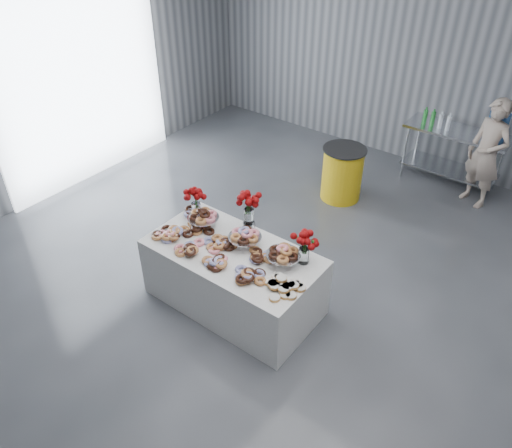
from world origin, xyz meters
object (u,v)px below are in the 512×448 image
at_px(trash_barrel, 342,173).
at_px(water_jug, 498,123).
at_px(display_table, 234,277).
at_px(person, 487,154).
at_px(prep_table, 454,147).

bearing_deg(trash_barrel, water_jug, 40.33).
xyz_separation_m(water_jug, trash_barrel, (-1.63, -1.38, -0.74)).
bearing_deg(display_table, person, 68.33).
bearing_deg(trash_barrel, person, 33.25).
bearing_deg(trash_barrel, prep_table, 50.77).
relative_size(display_table, water_jug, 3.43).
bearing_deg(water_jug, prep_table, 180.00).
height_order(display_table, person, person).
relative_size(prep_table, water_jug, 2.71).
bearing_deg(person, trash_barrel, -123.37).
relative_size(person, trash_barrel, 1.97).
relative_size(prep_table, trash_barrel, 1.85).
bearing_deg(person, prep_table, 173.55).
height_order(person, trash_barrel, person).
distance_m(person, trash_barrel, 2.01).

